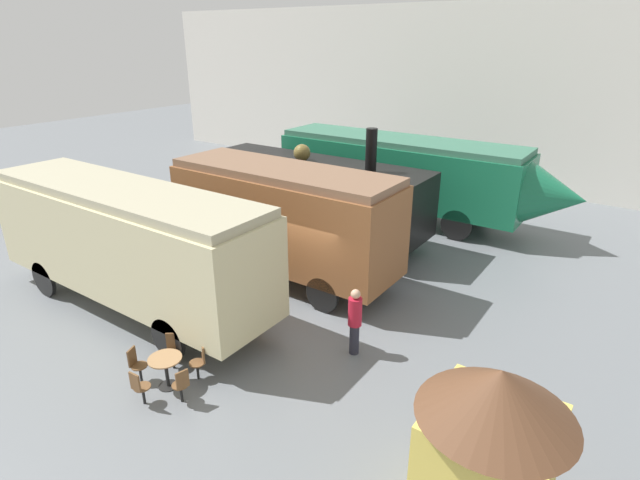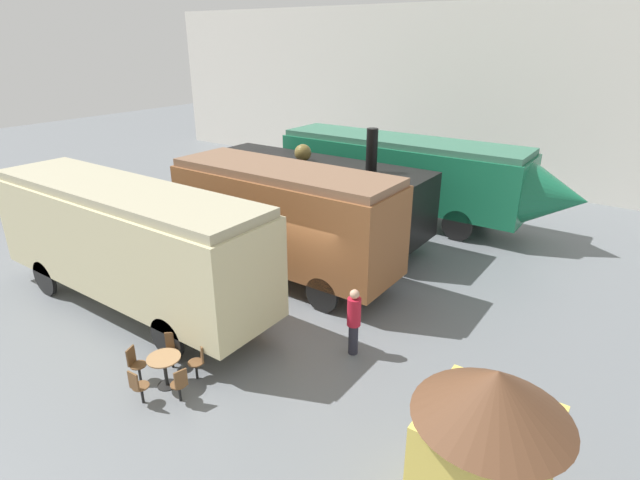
{
  "view_description": "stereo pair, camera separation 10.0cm",
  "coord_description": "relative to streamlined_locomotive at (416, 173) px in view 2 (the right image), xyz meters",
  "views": [
    {
      "loc": [
        7.8,
        -10.53,
        7.31
      ],
      "look_at": [
        -0.19,
        1.0,
        1.6
      ],
      "focal_mm": 28.0,
      "sensor_mm": 36.0,
      "label": 1
    },
    {
      "loc": [
        7.88,
        -10.48,
        7.31
      ],
      "look_at": [
        -0.19,
        1.0,
        1.6
      ],
      "focal_mm": 28.0,
      "sensor_mm": 36.0,
      "label": 2
    }
  ],
  "objects": [
    {
      "name": "streamlined_locomotive",
      "position": [
        0.0,
        0.0,
        0.0
      ],
      "size": [
        12.6,
        2.62,
        3.43
      ],
      "color": "#196B47",
      "rests_on": "ground_plane"
    },
    {
      "name": "ground_plane",
      "position": [
        0.53,
        -8.47,
        -2.08
      ],
      "size": [
        80.0,
        80.0,
        0.0
      ],
      "primitive_type": "plane",
      "color": "slate"
    },
    {
      "name": "steam_locomotive",
      "position": [
        -2.36,
        -4.11,
        -0.24
      ],
      "size": [
        9.08,
        2.73,
        4.48
      ],
      "color": "black",
      "rests_on": "ground_plane"
    },
    {
      "name": "backdrop_wall",
      "position": [
        0.53,
        7.08,
        2.42
      ],
      "size": [
        44.0,
        0.15,
        9.0
      ],
      "color": "silver",
      "rests_on": "ground_plane"
    },
    {
      "name": "ticket_kiosk",
      "position": [
        7.14,
        -12.82,
        -0.4
      ],
      "size": [
        2.34,
        2.34,
        3.0
      ],
      "color": "#DBC151",
      "rests_on": "ground_plane"
    },
    {
      "name": "passenger_coach_wooden",
      "position": [
        -1.01,
        -7.51,
        0.08
      ],
      "size": [
        7.5,
        2.44,
        3.67
      ],
      "color": "brown",
      "rests_on": "ground_plane"
    },
    {
      "name": "cafe_chair_3",
      "position": [
        1.0,
        -13.58,
        -1.57
      ],
      "size": [
        0.38,
        0.36,
        0.87
      ],
      "rotation": [
        0.0,
        0.0,
        9.17
      ],
      "color": "black",
      "rests_on": "ground_plane"
    },
    {
      "name": "visitor_person",
      "position": [
        3.05,
        -9.9,
        -1.11
      ],
      "size": [
        0.34,
        0.34,
        1.77
      ],
      "color": "#262633",
      "rests_on": "ground_plane"
    },
    {
      "name": "cafe_chair_1",
      "position": [
        -0.42,
        -13.67,
        -1.57
      ],
      "size": [
        0.39,
        0.38,
        0.87
      ],
      "rotation": [
        0.0,
        0.0,
        6.66
      ],
      "color": "black",
      "rests_on": "ground_plane"
    },
    {
      "name": "cafe_chair_4",
      "position": [
        0.68,
        -12.77,
        -1.57
      ],
      "size": [
        0.39,
        0.4,
        0.87
      ],
      "rotation": [
        0.0,
        0.0,
        10.43
      ],
      "color": "black",
      "rests_on": "ground_plane"
    },
    {
      "name": "cafe_chair_2",
      "position": [
        0.32,
        -14.14,
        -1.57
      ],
      "size": [
        0.36,
        0.36,
        0.87
      ],
      "rotation": [
        0.0,
        0.0,
        7.92
      ],
      "color": "black",
      "rests_on": "ground_plane"
    },
    {
      "name": "cafe_chair_0",
      "position": [
        -0.2,
        -12.82,
        -1.57
      ],
      "size": [
        0.4,
        0.41,
        0.87
      ],
      "rotation": [
        0.0,
        0.0,
        5.4
      ],
      "color": "black",
      "rests_on": "ground_plane"
    },
    {
      "name": "cafe_table_near",
      "position": [
        0.28,
        -13.4,
        -1.52
      ],
      "size": [
        0.75,
        0.75,
        0.75
      ],
      "color": "black",
      "rests_on": "ground_plane"
    },
    {
      "name": "passenger_coach_vintage",
      "position": [
        -3.36,
        -11.52,
        0.07
      ],
      "size": [
        9.45,
        2.42,
        3.62
      ],
      "color": "beige",
      "rests_on": "ground_plane"
    }
  ]
}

